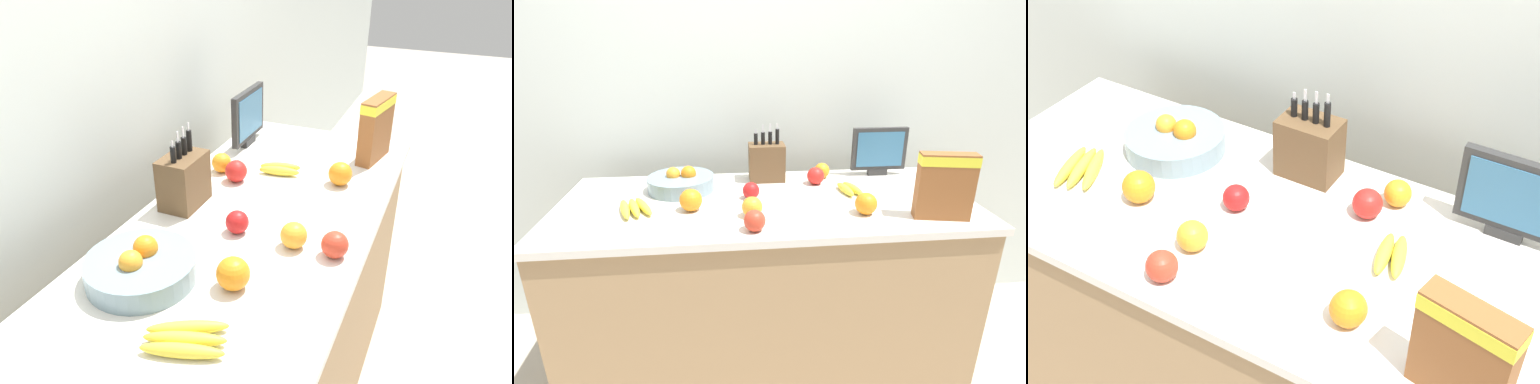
% 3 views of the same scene
% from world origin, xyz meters
% --- Properties ---
extents(ground_plane, '(14.00, 14.00, 0.00)m').
position_xyz_m(ground_plane, '(0.00, 0.00, 0.00)').
color(ground_plane, '#B2A899').
extents(wall_back, '(9.00, 0.06, 2.60)m').
position_xyz_m(wall_back, '(0.00, 0.58, 1.30)').
color(wall_back, silver).
rests_on(wall_back, ground_plane).
extents(counter, '(1.73, 0.74, 0.91)m').
position_xyz_m(counter, '(0.00, 0.00, 0.45)').
color(counter, tan).
rests_on(counter, ground_plane).
extents(knife_block, '(0.17, 0.11, 0.27)m').
position_xyz_m(knife_block, '(0.03, 0.25, 1.00)').
color(knife_block, brown).
rests_on(knife_block, counter).
extents(small_monitor, '(0.27, 0.03, 0.24)m').
position_xyz_m(small_monitor, '(0.58, 0.27, 1.03)').
color(small_monitor, '#2D2D2D').
rests_on(small_monitor, counter).
extents(cereal_box, '(0.21, 0.10, 0.25)m').
position_xyz_m(cereal_box, '(0.64, -0.25, 1.05)').
color(cereal_box, brown).
rests_on(cereal_box, counter).
extents(fruit_bowl, '(0.29, 0.29, 0.11)m').
position_xyz_m(fruit_bowl, '(-0.37, 0.16, 0.94)').
color(fruit_bowl, gray).
rests_on(fruit_bowl, counter).
extents(banana_bunch_left, '(0.17, 0.21, 0.03)m').
position_xyz_m(banana_bunch_left, '(-0.53, -0.07, 0.92)').
color(banana_bunch_left, yellow).
rests_on(banana_bunch_left, counter).
extents(banana_bunch_right, '(0.10, 0.16, 0.03)m').
position_xyz_m(banana_bunch_right, '(0.37, 0.05, 0.92)').
color(banana_bunch_right, yellow).
rests_on(banana_bunch_right, counter).
extents(apple_near_bananas, '(0.07, 0.07, 0.07)m').
position_xyz_m(apple_near_bananas, '(-0.06, 0.02, 0.94)').
color(apple_near_bananas, red).
rests_on(apple_near_bananas, counter).
extents(apple_leftmost, '(0.08, 0.08, 0.08)m').
position_xyz_m(apple_leftmost, '(-0.07, -0.29, 0.95)').
color(apple_leftmost, red).
rests_on(apple_leftmost, counter).
extents(apple_rightmost, '(0.08, 0.08, 0.08)m').
position_xyz_m(apple_rightmost, '(0.25, 0.17, 0.95)').
color(apple_rightmost, red).
rests_on(apple_rightmost, counter).
extents(orange_by_cereal, '(0.08, 0.08, 0.08)m').
position_xyz_m(orange_by_cereal, '(-0.07, -0.16, 0.95)').
color(orange_by_cereal, orange).
rests_on(orange_by_cereal, counter).
extents(orange_front_left, '(0.09, 0.09, 0.09)m').
position_xyz_m(orange_front_left, '(0.37, -0.19, 0.95)').
color(orange_front_left, orange).
rests_on(orange_front_left, counter).
extents(orange_mid_right, '(0.07, 0.07, 0.07)m').
position_xyz_m(orange_mid_right, '(0.30, 0.25, 0.94)').
color(orange_mid_right, orange).
rests_on(orange_mid_right, counter).
extents(orange_front_right, '(0.09, 0.09, 0.09)m').
position_xyz_m(orange_front_right, '(-0.31, -0.08, 0.95)').
color(orange_front_right, orange).
rests_on(orange_front_right, counter).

